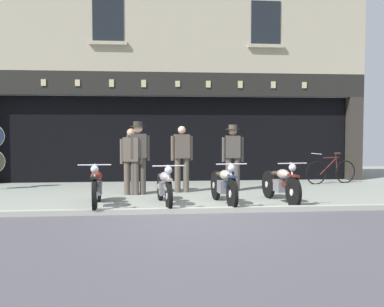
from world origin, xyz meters
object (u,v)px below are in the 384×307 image
(assistant_far_right, at_px, (131,158))
(leaning_bicycle, at_px, (331,171))
(motorcycle_center, at_px, (224,185))
(motorcycle_center_left, at_px, (164,186))
(motorcycle_center_right, at_px, (281,183))
(salesman_left, at_px, (138,154))
(salesman_right, at_px, (233,154))
(advert_board_near, at_px, (262,125))
(shopkeeper_center, at_px, (182,156))
(motorcycle_left, at_px, (97,186))

(assistant_far_right, distance_m, leaning_bicycle, 6.03)
(motorcycle_center, bearing_deg, motorcycle_center_left, -5.10)
(motorcycle_center, bearing_deg, motorcycle_center_right, -178.68)
(motorcycle_center_right, bearing_deg, motorcycle_center, -0.25)
(salesman_left, xyz_separation_m, salesman_right, (2.42, 0.44, -0.05))
(advert_board_near, bearing_deg, motorcycle_center, -113.84)
(motorcycle_center_left, height_order, salesman_right, salesman_right)
(motorcycle_center, bearing_deg, leaning_bicycle, -143.60)
(salesman_right, height_order, assistant_far_right, salesman_right)
(salesman_left, bearing_deg, salesman_right, -178.81)
(shopkeeper_center, bearing_deg, assistant_far_right, 6.61)
(shopkeeper_center, height_order, salesman_right, salesman_right)
(motorcycle_center_right, xyz_separation_m, shopkeeper_center, (-2.01, 1.80, 0.50))
(motorcycle_center_left, relative_size, assistant_far_right, 1.27)
(salesman_right, relative_size, leaning_bicycle, 1.03)
(motorcycle_center, bearing_deg, shopkeeper_center, -74.20)
(salesman_left, xyz_separation_m, assistant_far_right, (-0.16, -0.01, -0.11))
(motorcycle_center_left, distance_m, advert_board_near, 5.66)
(motorcycle_center, distance_m, assistant_far_right, 2.62)
(motorcycle_center_right, bearing_deg, salesman_right, -77.36)
(leaning_bicycle, bearing_deg, motorcycle_center_right, 129.12)
(assistant_far_right, xyz_separation_m, advert_board_near, (3.96, 2.83, 0.84))
(motorcycle_center, height_order, assistant_far_right, assistant_far_right)
(motorcycle_left, relative_size, motorcycle_center, 1.03)
(salesman_left, relative_size, salesman_right, 1.04)
(motorcycle_center, relative_size, shopkeeper_center, 1.21)
(salesman_left, distance_m, advert_board_near, 4.79)
(motorcycle_center_left, distance_m, shopkeeper_center, 2.07)
(motorcycle_center_right, height_order, assistant_far_right, assistant_far_right)
(salesman_right, distance_m, leaning_bicycle, 3.47)
(salesman_left, distance_m, shopkeeper_center, 1.13)
(shopkeeper_center, bearing_deg, advert_board_near, -144.02)
(shopkeeper_center, height_order, advert_board_near, advert_board_near)
(motorcycle_center, distance_m, shopkeeper_center, 2.13)
(motorcycle_center, relative_size, leaning_bicycle, 1.22)
(salesman_left, height_order, shopkeeper_center, salesman_left)
(motorcycle_center, bearing_deg, salesman_right, -110.91)
(salesman_left, bearing_deg, shopkeeper_center, -173.92)
(motorcycle_center_right, height_order, salesman_left, salesman_left)
(shopkeeper_center, bearing_deg, salesman_left, 8.27)
(salesman_right, height_order, leaning_bicycle, salesman_right)
(motorcycle_left, height_order, salesman_left, salesman_left)
(motorcycle_center_right, distance_m, shopkeeper_center, 2.74)
(shopkeeper_center, bearing_deg, leaning_bicycle, -169.86)
(assistant_far_right, relative_size, leaning_bicycle, 0.97)
(salesman_left, relative_size, assistant_far_right, 1.11)
(assistant_far_right, bearing_deg, motorcycle_center, 151.61)
(salesman_left, bearing_deg, motorcycle_center_right, 144.92)
(motorcycle_center_right, relative_size, assistant_far_right, 1.21)
(shopkeeper_center, relative_size, advert_board_near, 1.66)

